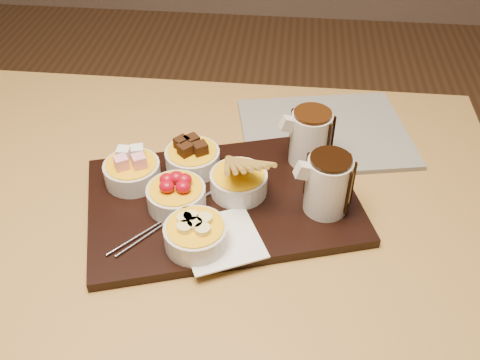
# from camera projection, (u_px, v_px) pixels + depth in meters

# --- Properties ---
(dining_table) EXTENTS (1.20, 0.80, 0.75)m
(dining_table) POSITION_uv_depth(u_px,v_px,m) (178.00, 233.00, 1.02)
(dining_table) COLOR #A7803E
(dining_table) RESTS_ON ground
(serving_board) EXTENTS (0.53, 0.42, 0.02)m
(serving_board) POSITION_uv_depth(u_px,v_px,m) (223.00, 201.00, 0.93)
(serving_board) COLOR black
(serving_board) RESTS_ON dining_table
(napkin) EXTENTS (0.16, 0.16, 0.00)m
(napkin) POSITION_uv_depth(u_px,v_px,m) (221.00, 240.00, 0.85)
(napkin) COLOR white
(napkin) RESTS_ON serving_board
(bowl_marshmallows) EXTENTS (0.10, 0.10, 0.04)m
(bowl_marshmallows) POSITION_uv_depth(u_px,v_px,m) (132.00, 172.00, 0.95)
(bowl_marshmallows) COLOR beige
(bowl_marshmallows) RESTS_ON serving_board
(bowl_cake) EXTENTS (0.10, 0.10, 0.04)m
(bowl_cake) POSITION_uv_depth(u_px,v_px,m) (193.00, 160.00, 0.98)
(bowl_cake) COLOR beige
(bowl_cake) RESTS_ON serving_board
(bowl_strawberries) EXTENTS (0.10, 0.10, 0.04)m
(bowl_strawberries) POSITION_uv_depth(u_px,v_px,m) (176.00, 197.00, 0.90)
(bowl_strawberries) COLOR beige
(bowl_strawberries) RESTS_ON serving_board
(bowl_biscotti) EXTENTS (0.10, 0.10, 0.04)m
(bowl_biscotti) POSITION_uv_depth(u_px,v_px,m) (239.00, 183.00, 0.93)
(bowl_biscotti) COLOR beige
(bowl_biscotti) RESTS_ON serving_board
(bowl_bananas) EXTENTS (0.10, 0.10, 0.04)m
(bowl_bananas) POSITION_uv_depth(u_px,v_px,m) (196.00, 236.00, 0.83)
(bowl_bananas) COLOR beige
(bowl_bananas) RESTS_ON serving_board
(pitcher_dark_chocolate) EXTENTS (0.09, 0.09, 0.10)m
(pitcher_dark_chocolate) POSITION_uv_depth(u_px,v_px,m) (328.00, 185.00, 0.88)
(pitcher_dark_chocolate) COLOR silver
(pitcher_dark_chocolate) RESTS_ON serving_board
(pitcher_milk_chocolate) EXTENTS (0.09, 0.09, 0.10)m
(pitcher_milk_chocolate) POSITION_uv_depth(u_px,v_px,m) (310.00, 138.00, 0.97)
(pitcher_milk_chocolate) COLOR silver
(pitcher_milk_chocolate) RESTS_ON serving_board
(fondue_skewers) EXTENTS (0.22, 0.19, 0.01)m
(fondue_skewers) POSITION_uv_depth(u_px,v_px,m) (173.00, 215.00, 0.89)
(fondue_skewers) COLOR silver
(fondue_skewers) RESTS_ON serving_board
(newspaper) EXTENTS (0.38, 0.33, 0.01)m
(newspaper) POSITION_uv_depth(u_px,v_px,m) (324.00, 133.00, 1.10)
(newspaper) COLOR beige
(newspaper) RESTS_ON dining_table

